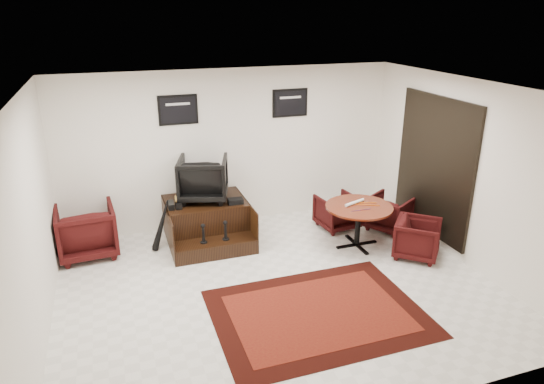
# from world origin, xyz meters

# --- Properties ---
(ground) EXTENTS (6.00, 6.00, 0.00)m
(ground) POSITION_xyz_m (0.00, 0.00, 0.00)
(ground) COLOR white
(ground) RESTS_ON ground
(room_shell) EXTENTS (6.02, 5.02, 2.81)m
(room_shell) POSITION_xyz_m (0.41, 0.12, 1.79)
(room_shell) COLOR white
(room_shell) RESTS_ON ground
(area_rug) EXTENTS (2.69, 2.02, 0.01)m
(area_rug) POSITION_xyz_m (0.28, -0.76, 0.01)
(area_rug) COLOR black
(area_rug) RESTS_ON ground
(shine_podium) EXTENTS (1.35, 1.39, 0.70)m
(shine_podium) POSITION_xyz_m (-0.63, 1.86, 0.32)
(shine_podium) COLOR black
(shine_podium) RESTS_ON ground
(shine_chair) EXTENTS (0.97, 0.94, 0.81)m
(shine_chair) POSITION_xyz_m (-0.63, 2.00, 1.10)
(shine_chair) COLOR black
(shine_chair) RESTS_ON shine_podium
(shoes_pair) EXTENTS (0.23, 0.27, 0.10)m
(shoes_pair) POSITION_xyz_m (-1.16, 1.78, 0.74)
(shoes_pair) COLOR black
(shoes_pair) RESTS_ON shine_podium
(polish_kit) EXTENTS (0.26, 0.18, 0.09)m
(polish_kit) POSITION_xyz_m (-0.18, 1.63, 0.74)
(polish_kit) COLOR black
(polish_kit) RESTS_ON shine_podium
(umbrella_black) EXTENTS (0.30, 0.11, 0.80)m
(umbrella_black) POSITION_xyz_m (-1.41, 1.72, 0.40)
(umbrella_black) COLOR black
(umbrella_black) RESTS_ON ground
(umbrella_hooked) EXTENTS (0.32, 0.12, 0.87)m
(umbrella_hooked) POSITION_xyz_m (-1.39, 1.79, 0.43)
(umbrella_hooked) COLOR black
(umbrella_hooked) RESTS_ON ground
(armchair_side) EXTENTS (0.94, 0.89, 0.91)m
(armchair_side) POSITION_xyz_m (-2.55, 1.95, 0.45)
(armchair_side) COLOR black
(armchair_side) RESTS_ON ground
(meeting_table) EXTENTS (1.09, 1.09, 0.72)m
(meeting_table) POSITION_xyz_m (1.69, 0.82, 0.63)
(meeting_table) COLOR #49180A
(meeting_table) RESTS_ON ground
(table_chair_back) EXTENTS (0.73, 0.69, 0.67)m
(table_chair_back) POSITION_xyz_m (1.69, 1.59, 0.34)
(table_chair_back) COLOR black
(table_chair_back) RESTS_ON ground
(table_chair_window) EXTENTS (0.89, 0.91, 0.70)m
(table_chair_window) POSITION_xyz_m (2.54, 1.21, 0.35)
(table_chair_window) COLOR black
(table_chair_window) RESTS_ON ground
(table_chair_corner) EXTENTS (0.91, 0.91, 0.68)m
(table_chair_corner) POSITION_xyz_m (2.41, 0.17, 0.34)
(table_chair_corner) COLOR black
(table_chair_corner) RESTS_ON ground
(paper_roll) EXTENTS (0.41, 0.19, 0.05)m
(paper_roll) POSITION_xyz_m (1.66, 0.92, 0.74)
(paper_roll) COLOR white
(paper_roll) RESTS_ON meeting_table
(table_clutter) EXTENTS (0.56, 0.36, 0.01)m
(table_clutter) POSITION_xyz_m (1.78, 0.83, 0.72)
(table_clutter) COLOR #D1590B
(table_clutter) RESTS_ON meeting_table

